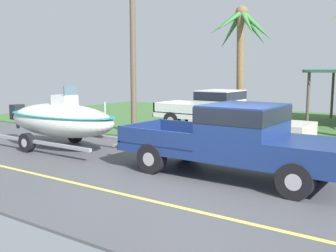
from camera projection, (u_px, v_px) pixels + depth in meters
ground at (312, 137)px, 16.36m from camera, size 36.00×22.00×0.11m
pickup_truck_towing at (242, 138)px, 10.01m from camera, size 6.03×2.07×1.88m
boat_on_trailer at (60, 120)px, 13.87m from camera, size 6.00×2.34×2.21m
parked_pickup_background at (220, 108)px, 18.14m from camera, size 5.57×2.11×1.83m
parked_sedan_near at (249, 125)px, 14.94m from camera, size 4.35×1.93×1.38m
palm_tree_near_left at (242, 38)px, 19.64m from camera, size 3.21×3.26×5.85m
utility_pole at (133, 43)px, 16.49m from camera, size 0.24×1.80×7.35m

